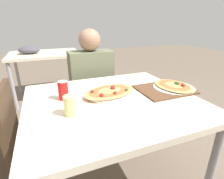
{
  "coord_description": "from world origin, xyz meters",
  "views": [
    {
      "loc": [
        -0.4,
        -0.98,
        1.26
      ],
      "look_at": [
        0.0,
        0.02,
        0.83
      ],
      "focal_mm": 28.0,
      "sensor_mm": 36.0,
      "label": 1
    }
  ],
  "objects_px": {
    "pizza_second": "(174,86)",
    "drink_glass": "(70,106)",
    "pizza_main": "(110,92)",
    "dining_table": "(113,109)",
    "chair_far_seated": "(90,91)",
    "soda_can": "(63,90)",
    "person_seated": "(92,78)"
  },
  "relations": [
    {
      "from": "pizza_second",
      "to": "drink_glass",
      "type": "bearing_deg",
      "value": -172.09
    },
    {
      "from": "person_seated",
      "to": "pizza_main",
      "type": "bearing_deg",
      "value": 86.49
    },
    {
      "from": "soda_can",
      "to": "pizza_second",
      "type": "xyz_separation_m",
      "value": [
        0.81,
        -0.12,
        -0.04
      ]
    },
    {
      "from": "chair_far_seated",
      "to": "drink_glass",
      "type": "bearing_deg",
      "value": 69.93
    },
    {
      "from": "chair_far_seated",
      "to": "drink_glass",
      "type": "distance_m",
      "value": 1.04
    },
    {
      "from": "pizza_main",
      "to": "drink_glass",
      "type": "distance_m",
      "value": 0.36
    },
    {
      "from": "dining_table",
      "to": "chair_far_seated",
      "type": "xyz_separation_m",
      "value": [
        0.05,
        0.82,
        -0.18
      ]
    },
    {
      "from": "chair_far_seated",
      "to": "person_seated",
      "type": "relative_size",
      "value": 0.78
    },
    {
      "from": "dining_table",
      "to": "drink_glass",
      "type": "bearing_deg",
      "value": -160.17
    },
    {
      "from": "dining_table",
      "to": "soda_can",
      "type": "xyz_separation_m",
      "value": [
        -0.3,
        0.12,
        0.14
      ]
    },
    {
      "from": "pizza_main",
      "to": "pizza_second",
      "type": "distance_m",
      "value": 0.5
    },
    {
      "from": "chair_far_seated",
      "to": "pizza_second",
      "type": "xyz_separation_m",
      "value": [
        0.46,
        -0.82,
        0.28
      ]
    },
    {
      "from": "dining_table",
      "to": "person_seated",
      "type": "bearing_deg",
      "value": 86.17
    },
    {
      "from": "soda_can",
      "to": "drink_glass",
      "type": "xyz_separation_m",
      "value": [
        0.01,
        -0.23,
        -0.01
      ]
    },
    {
      "from": "drink_glass",
      "to": "pizza_second",
      "type": "xyz_separation_m",
      "value": [
        0.8,
        0.11,
        -0.04
      ]
    },
    {
      "from": "dining_table",
      "to": "person_seated",
      "type": "xyz_separation_m",
      "value": [
        0.05,
        0.71,
        0.01
      ]
    },
    {
      "from": "dining_table",
      "to": "chair_far_seated",
      "type": "relative_size",
      "value": 1.2
    },
    {
      "from": "drink_glass",
      "to": "chair_far_seated",
      "type": "bearing_deg",
      "value": 69.93
    },
    {
      "from": "pizza_main",
      "to": "soda_can",
      "type": "bearing_deg",
      "value": 172.27
    },
    {
      "from": "dining_table",
      "to": "pizza_main",
      "type": "height_order",
      "value": "pizza_main"
    },
    {
      "from": "chair_far_seated",
      "to": "pizza_second",
      "type": "bearing_deg",
      "value": 119.41
    },
    {
      "from": "person_seated",
      "to": "pizza_main",
      "type": "relative_size",
      "value": 2.72
    },
    {
      "from": "pizza_second",
      "to": "pizza_main",
      "type": "bearing_deg",
      "value": 171.49
    },
    {
      "from": "soda_can",
      "to": "chair_far_seated",
      "type": "bearing_deg",
      "value": 63.55
    },
    {
      "from": "person_seated",
      "to": "dining_table",
      "type": "bearing_deg",
      "value": 86.17
    },
    {
      "from": "dining_table",
      "to": "chair_far_seated",
      "type": "height_order",
      "value": "chair_far_seated"
    },
    {
      "from": "pizza_main",
      "to": "soda_can",
      "type": "distance_m",
      "value": 0.32
    },
    {
      "from": "dining_table",
      "to": "soda_can",
      "type": "relative_size",
      "value": 8.9
    },
    {
      "from": "chair_far_seated",
      "to": "pizza_main",
      "type": "height_order",
      "value": "chair_far_seated"
    },
    {
      "from": "pizza_main",
      "to": "pizza_second",
      "type": "bearing_deg",
      "value": -8.51
    },
    {
      "from": "dining_table",
      "to": "soda_can",
      "type": "height_order",
      "value": "soda_can"
    },
    {
      "from": "pizza_main",
      "to": "pizza_second",
      "type": "height_order",
      "value": "pizza_main"
    }
  ]
}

